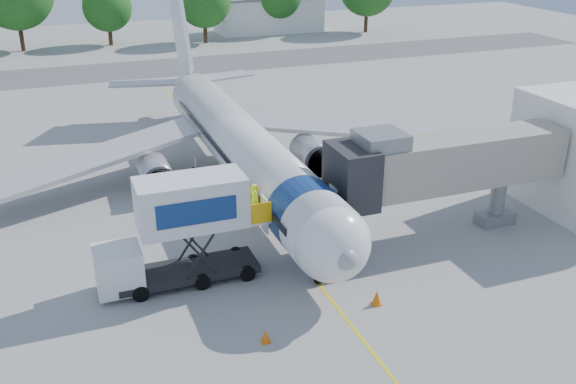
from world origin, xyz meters
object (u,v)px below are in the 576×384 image
object	(u,v)px
jet_bridge	(436,165)
ground_tug	(483,338)
aircraft	(238,143)
catering_hiloader	(179,232)

from	to	relation	value
jet_bridge	ground_tug	world-z (taller)	jet_bridge
aircraft	jet_bridge	bearing A→B (deg)	-54.30
aircraft	jet_bridge	world-z (taller)	aircraft
aircraft	ground_tug	size ratio (longest dim) A/B	11.79
jet_bridge	catering_hiloader	world-z (taller)	jet_bridge
catering_hiloader	ground_tug	distance (m)	14.70
ground_tug	catering_hiloader	bearing A→B (deg)	134.13
ground_tug	aircraft	bearing A→B (deg)	98.92
catering_hiloader	aircraft	bearing A→B (deg)	60.58
catering_hiloader	ground_tug	xyz separation A→B (m)	(10.62, -9.95, -2.10)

